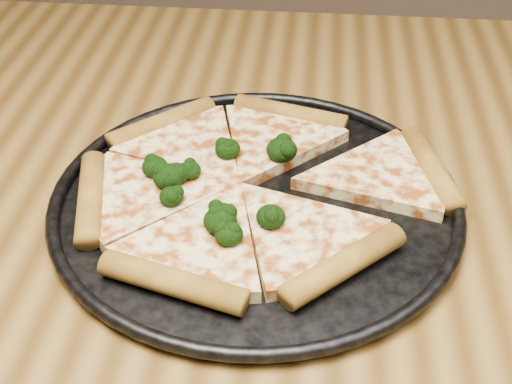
{
  "coord_description": "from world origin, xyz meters",
  "views": [
    {
      "loc": [
        0.05,
        -0.47,
        1.14
      ],
      "look_at": [
        0.01,
        0.01,
        0.77
      ],
      "focal_mm": 48.63,
      "sensor_mm": 36.0,
      "label": 1
    }
  ],
  "objects": [
    {
      "name": "broccoli_florets",
      "position": [
        -0.03,
        0.01,
        0.78
      ],
      "size": [
        0.14,
        0.15,
        0.02
      ],
      "color": "black",
      "rests_on": "pizza"
    },
    {
      "name": "dining_table",
      "position": [
        0.0,
        0.0,
        0.66
      ],
      "size": [
        1.2,
        0.9,
        0.75
      ],
      "color": "brown",
      "rests_on": "ground"
    },
    {
      "name": "pizza",
      "position": [
        -0.0,
        0.02,
        0.77
      ],
      "size": [
        0.35,
        0.31,
        0.02
      ],
      "rotation": [
        0.0,
        0.0,
        -0.28
      ],
      "color": "#FFE39C",
      "rests_on": "pizza_pan"
    },
    {
      "name": "pizza_pan",
      "position": [
        0.01,
        0.01,
        0.76
      ],
      "size": [
        0.37,
        0.37,
        0.02
      ],
      "color": "black",
      "rests_on": "dining_table"
    }
  ]
}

